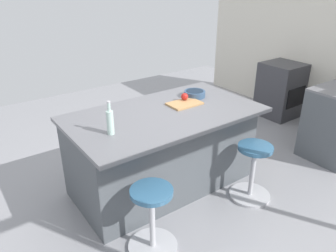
# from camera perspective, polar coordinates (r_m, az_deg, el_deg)

# --- Properties ---
(ground_plane) EXTENTS (7.69, 7.69, 0.00)m
(ground_plane) POSITION_cam_1_polar(r_m,az_deg,el_deg) (3.86, 2.30, -10.03)
(ground_plane) COLOR gray
(oven_range) EXTENTS (0.60, 0.61, 0.90)m
(oven_range) POSITION_cam_1_polar(r_m,az_deg,el_deg) (5.81, 19.03, 5.98)
(oven_range) COLOR #38383D
(oven_range) RESTS_ON ground_plane
(kitchen_island) EXTENTS (2.01, 1.14, 0.91)m
(kitchen_island) POSITION_cam_1_polar(r_m,az_deg,el_deg) (3.61, -0.90, -3.99)
(kitchen_island) COLOR #4C5156
(kitchen_island) RESTS_ON ground_plane
(stool_by_window) EXTENTS (0.44, 0.44, 0.62)m
(stool_by_window) POSITION_cam_1_polar(r_m,az_deg,el_deg) (3.61, 14.47, -8.01)
(stool_by_window) COLOR #B7B7BC
(stool_by_window) RESTS_ON ground_plane
(stool_middle) EXTENTS (0.44, 0.44, 0.62)m
(stool_middle) POSITION_cam_1_polar(r_m,az_deg,el_deg) (2.91, -2.76, -16.30)
(stool_middle) COLOR #B7B7BC
(stool_middle) RESTS_ON ground_plane
(cutting_board) EXTENTS (0.36, 0.24, 0.02)m
(cutting_board) POSITION_cam_1_polar(r_m,az_deg,el_deg) (3.59, 2.90, 3.93)
(cutting_board) COLOR tan
(cutting_board) RESTS_ON kitchen_island
(apple_red) EXTENTS (0.08, 0.08, 0.08)m
(apple_red) POSITION_cam_1_polar(r_m,az_deg,el_deg) (3.66, 2.91, 5.15)
(apple_red) COLOR red
(apple_red) RESTS_ON cutting_board
(water_bottle) EXTENTS (0.06, 0.06, 0.31)m
(water_bottle) POSITION_cam_1_polar(r_m,az_deg,el_deg) (2.92, -10.06, 0.80)
(water_bottle) COLOR silver
(water_bottle) RESTS_ON kitchen_island
(fruit_bowl) EXTENTS (0.25, 0.25, 0.07)m
(fruit_bowl) POSITION_cam_1_polar(r_m,az_deg,el_deg) (3.82, 4.68, 5.68)
(fruit_bowl) COLOR #334C6B
(fruit_bowl) RESTS_ON kitchen_island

